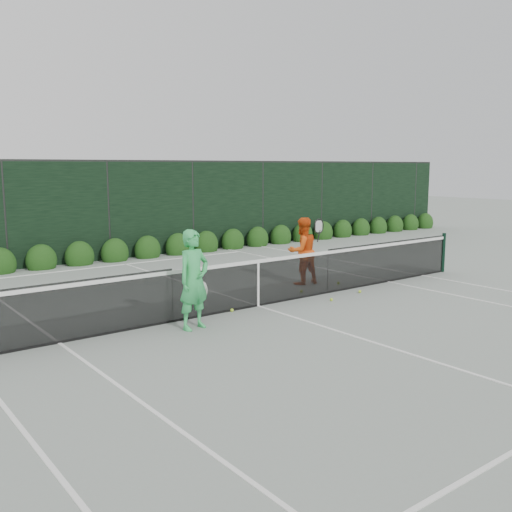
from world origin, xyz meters
TOP-DOWN VIEW (x-y plane):
  - ground at (0.00, 0.00)m, footprint 80.00×80.00m
  - tennis_net at (-0.02, 0.00)m, footprint 12.90×0.10m
  - player_woman at (-1.90, -0.60)m, footprint 0.72×0.54m
  - player_man at (2.24, 1.13)m, footprint 0.93×0.71m
  - court_lines at (0.00, 0.00)m, footprint 11.03×23.83m
  - windscreen_fence at (0.00, -2.71)m, footprint 32.00×21.07m
  - hedge_row at (-0.00, 7.15)m, footprint 31.66×0.65m
  - tennis_balls at (1.59, -0.03)m, footprint 3.67×1.21m

SIDE VIEW (x-z plane):
  - ground at x=0.00m, z-range 0.00..0.00m
  - court_lines at x=0.00m, z-range 0.00..0.01m
  - tennis_balls at x=1.59m, z-range 0.00..0.07m
  - hedge_row at x=0.00m, z-range -0.23..0.70m
  - tennis_net at x=-0.02m, z-range 0.00..1.07m
  - player_man at x=2.24m, z-range 0.00..1.64m
  - player_woman at x=-1.90m, z-range 0.00..1.78m
  - windscreen_fence at x=0.00m, z-range -0.02..3.04m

